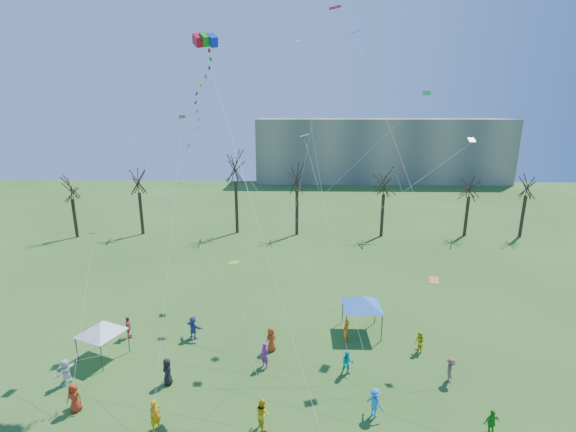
{
  "coord_description": "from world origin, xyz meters",
  "views": [
    {
      "loc": [
        1.98,
        -17.97,
        17.1
      ],
      "look_at": [
        1.37,
        5.0,
        11.0
      ],
      "focal_mm": 25.0,
      "sensor_mm": 36.0,
      "label": 1
    }
  ],
  "objects_px": {
    "big_box_kite": "(204,101)",
    "canopy_tent_white": "(101,328)",
    "distant_building": "(380,150)",
    "canopy_tent_blue": "(362,301)"
  },
  "relations": [
    {
      "from": "canopy_tent_white",
      "to": "canopy_tent_blue",
      "type": "height_order",
      "value": "canopy_tent_blue"
    },
    {
      "from": "big_box_kite",
      "to": "canopy_tent_white",
      "type": "xyz_separation_m",
      "value": [
        -7.39,
        -2.99,
        -15.37
      ]
    },
    {
      "from": "big_box_kite",
      "to": "canopy_tent_white",
      "type": "relative_size",
      "value": 7.38
    },
    {
      "from": "big_box_kite",
      "to": "canopy_tent_white",
      "type": "distance_m",
      "value": 17.31
    },
    {
      "from": "canopy_tent_white",
      "to": "canopy_tent_blue",
      "type": "distance_m",
      "value": 19.24
    },
    {
      "from": "canopy_tent_white",
      "to": "canopy_tent_blue",
      "type": "relative_size",
      "value": 0.82
    },
    {
      "from": "canopy_tent_white",
      "to": "big_box_kite",
      "type": "bearing_deg",
      "value": 22.03
    },
    {
      "from": "distant_building",
      "to": "canopy_tent_blue",
      "type": "bearing_deg",
      "value": -101.86
    },
    {
      "from": "big_box_kite",
      "to": "canopy_tent_blue",
      "type": "height_order",
      "value": "big_box_kite"
    },
    {
      "from": "distant_building",
      "to": "big_box_kite",
      "type": "bearing_deg",
      "value": -110.1
    }
  ]
}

